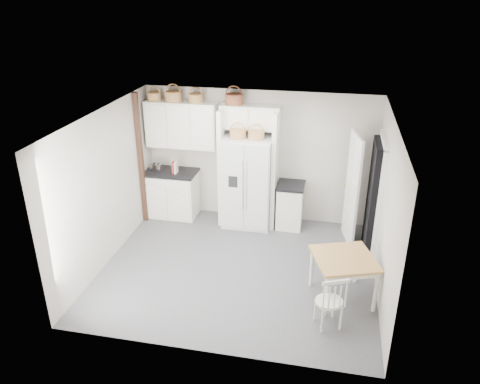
# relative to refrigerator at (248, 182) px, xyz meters

# --- Properties ---
(floor) EXTENTS (4.50, 4.50, 0.00)m
(floor) POSITION_rel_refrigerator_xyz_m (0.15, -1.65, -0.90)
(floor) COLOR #454648
(floor) RESTS_ON ground
(ceiling) EXTENTS (4.50, 4.50, 0.00)m
(ceiling) POSITION_rel_refrigerator_xyz_m (0.15, -1.65, 1.70)
(ceiling) COLOR white
(ceiling) RESTS_ON wall_back
(wall_back) EXTENTS (4.50, 0.00, 4.50)m
(wall_back) POSITION_rel_refrigerator_xyz_m (0.15, 0.35, 0.40)
(wall_back) COLOR #B1A497
(wall_back) RESTS_ON floor
(wall_left) EXTENTS (0.00, 4.00, 4.00)m
(wall_left) POSITION_rel_refrigerator_xyz_m (-2.10, -1.65, 0.40)
(wall_left) COLOR #B1A497
(wall_left) RESTS_ON floor
(wall_right) EXTENTS (0.00, 4.00, 4.00)m
(wall_right) POSITION_rel_refrigerator_xyz_m (2.40, -1.65, 0.40)
(wall_right) COLOR #B1A497
(wall_right) RESTS_ON floor
(refrigerator) EXTENTS (0.93, 0.74, 1.79)m
(refrigerator) POSITION_rel_refrigerator_xyz_m (0.00, 0.00, 0.00)
(refrigerator) COLOR silver
(refrigerator) RESTS_ON floor
(base_cab_left) EXTENTS (1.00, 0.63, 0.92)m
(base_cab_left) POSITION_rel_refrigerator_xyz_m (-1.58, 0.05, -0.43)
(base_cab_left) COLOR white
(base_cab_left) RESTS_ON floor
(base_cab_right) EXTENTS (0.48, 0.58, 0.84)m
(base_cab_right) POSITION_rel_refrigerator_xyz_m (0.83, 0.05, -0.47)
(base_cab_right) COLOR white
(base_cab_right) RESTS_ON floor
(dining_table) EXTENTS (1.10, 1.10, 0.72)m
(dining_table) POSITION_rel_refrigerator_xyz_m (1.85, -2.12, -0.54)
(dining_table) COLOR #A1783B
(dining_table) RESTS_ON floor
(windsor_chair) EXTENTS (0.50, 0.48, 0.79)m
(windsor_chair) POSITION_rel_refrigerator_xyz_m (1.67, -2.79, -0.50)
(windsor_chair) COLOR white
(windsor_chair) RESTS_ON floor
(counter_left) EXTENTS (1.04, 0.67, 0.04)m
(counter_left) POSITION_rel_refrigerator_xyz_m (-1.58, 0.05, 0.05)
(counter_left) COLOR black
(counter_left) RESTS_ON base_cab_left
(counter_right) EXTENTS (0.52, 0.61, 0.04)m
(counter_right) POSITION_rel_refrigerator_xyz_m (0.83, 0.05, -0.03)
(counter_right) COLOR black
(counter_right) RESTS_ON base_cab_right
(toaster) EXTENTS (0.27, 0.19, 0.17)m
(toaster) POSITION_rel_refrigerator_xyz_m (-1.85, -0.03, 0.15)
(toaster) COLOR silver
(toaster) RESTS_ON counter_left
(cookbook_red) EXTENTS (0.06, 0.15, 0.22)m
(cookbook_red) POSITION_rel_refrigerator_xyz_m (-1.50, -0.03, 0.18)
(cookbook_red) COLOR maroon
(cookbook_red) RESTS_ON counter_left
(cookbook_cream) EXTENTS (0.04, 0.16, 0.23)m
(cookbook_cream) POSITION_rel_refrigerator_xyz_m (-1.44, -0.03, 0.19)
(cookbook_cream) COLOR silver
(cookbook_cream) RESTS_ON counter_left
(basket_upper_a) EXTENTS (0.27, 0.27, 0.15)m
(basket_upper_a) POSITION_rel_refrigerator_xyz_m (-1.87, 0.18, 1.53)
(basket_upper_a) COLOR olive
(basket_upper_a) RESTS_ON upper_cabinet
(basket_upper_b) EXTENTS (0.32, 0.32, 0.19)m
(basket_upper_b) POSITION_rel_refrigerator_xyz_m (-1.49, 0.18, 1.55)
(basket_upper_b) COLOR olive
(basket_upper_b) RESTS_ON upper_cabinet
(basket_upper_c) EXTENTS (0.28, 0.28, 0.16)m
(basket_upper_c) POSITION_rel_refrigerator_xyz_m (-1.04, 0.18, 1.53)
(basket_upper_c) COLOR olive
(basket_upper_c) RESTS_ON upper_cabinet
(basket_bridge_a) EXTENTS (0.34, 0.34, 0.19)m
(basket_bridge_a) POSITION_rel_refrigerator_xyz_m (-0.31, 0.18, 1.55)
(basket_bridge_a) COLOR brown
(basket_bridge_a) RESTS_ON bridge_cabinet
(basket_fridge_a) EXTENTS (0.30, 0.30, 0.16)m
(basket_fridge_a) POSITION_rel_refrigerator_xyz_m (-0.18, -0.10, 0.98)
(basket_fridge_a) COLOR olive
(basket_fridge_a) RESTS_ON refrigerator
(basket_fridge_b) EXTENTS (0.30, 0.30, 0.16)m
(basket_fridge_b) POSITION_rel_refrigerator_xyz_m (0.16, -0.10, 0.98)
(basket_fridge_b) COLOR olive
(basket_fridge_b) RESTS_ON refrigerator
(upper_cabinet) EXTENTS (1.40, 0.34, 0.90)m
(upper_cabinet) POSITION_rel_refrigerator_xyz_m (-1.35, 0.18, 1.00)
(upper_cabinet) COLOR white
(upper_cabinet) RESTS_ON wall_back
(bridge_cabinet) EXTENTS (1.12, 0.34, 0.45)m
(bridge_cabinet) POSITION_rel_refrigerator_xyz_m (0.00, 0.18, 1.23)
(bridge_cabinet) COLOR white
(bridge_cabinet) RESTS_ON wall_back
(fridge_panel_left) EXTENTS (0.08, 0.60, 2.30)m
(fridge_panel_left) POSITION_rel_refrigerator_xyz_m (-0.51, 0.05, 0.25)
(fridge_panel_left) COLOR white
(fridge_panel_left) RESTS_ON floor
(fridge_panel_right) EXTENTS (0.08, 0.60, 2.30)m
(fridge_panel_right) POSITION_rel_refrigerator_xyz_m (0.51, 0.05, 0.25)
(fridge_panel_right) COLOR white
(fridge_panel_right) RESTS_ON floor
(trim_post) EXTENTS (0.09, 0.09, 2.60)m
(trim_post) POSITION_rel_refrigerator_xyz_m (-2.05, -0.30, 0.40)
(trim_post) COLOR #3C1D16
(trim_post) RESTS_ON floor
(doorway_void) EXTENTS (0.18, 0.85, 2.05)m
(doorway_void) POSITION_rel_refrigerator_xyz_m (2.31, -0.65, 0.13)
(doorway_void) COLOR black
(doorway_void) RESTS_ON floor
(door_slab) EXTENTS (0.21, 0.79, 2.05)m
(door_slab) POSITION_rel_refrigerator_xyz_m (1.95, -0.31, 0.13)
(door_slab) COLOR white
(door_slab) RESTS_ON floor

